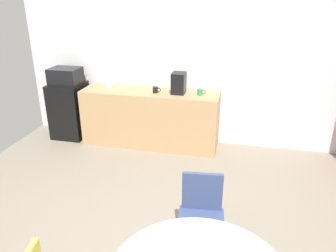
{
  "coord_description": "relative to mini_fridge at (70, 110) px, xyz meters",
  "views": [
    {
      "loc": [
        0.64,
        -2.18,
        2.39
      ],
      "look_at": [
        -0.16,
        1.21,
        0.95
      ],
      "focal_mm": 35.7,
      "sensor_mm": 36.0,
      "label": 1
    }
  ],
  "objects": [
    {
      "name": "mug_red",
      "position": [
        2.23,
        -0.02,
        0.48
      ],
      "size": [
        0.13,
        0.08,
        0.09
      ],
      "color": "#338C59",
      "rests_on": "counter_block"
    },
    {
      "name": "coffee_maker",
      "position": [
        1.9,
        0.0,
        0.59
      ],
      "size": [
        0.2,
        0.24,
        0.32
      ],
      "primitive_type": "cube",
      "color": "black",
      "rests_on": "counter_block"
    },
    {
      "name": "chair_navy",
      "position": [
        2.59,
        -2.28,
        0.06
      ],
      "size": [
        0.47,
        0.47,
        0.83
      ],
      "color": "silver",
      "rests_on": "ground_plane"
    },
    {
      "name": "microwave",
      "position": [
        0.0,
        0.0,
        0.6
      ],
      "size": [
        0.48,
        0.38,
        0.26
      ],
      "primitive_type": "cube",
      "color": "black",
      "rests_on": "mini_fridge"
    },
    {
      "name": "mug_green",
      "position": [
        0.75,
        0.03,
        0.48
      ],
      "size": [
        0.13,
        0.08,
        0.09
      ],
      "color": "white",
      "rests_on": "counter_block"
    },
    {
      "name": "wall_back",
      "position": [
        2.23,
        0.35,
        0.83
      ],
      "size": [
        6.0,
        0.1,
        2.6
      ],
      "primitive_type": "cube",
      "color": "silver",
      "rests_on": "ground_plane"
    },
    {
      "name": "mini_fridge",
      "position": [
        0.0,
        0.0,
        0.0
      ],
      "size": [
        0.54,
        0.54,
        0.93
      ],
      "primitive_type": "cube",
      "color": "black",
      "rests_on": "ground_plane"
    },
    {
      "name": "counter_block",
      "position": [
        1.44,
        0.0,
        -0.02
      ],
      "size": [
        2.17,
        0.6,
        0.9
      ],
      "primitive_type": "cube",
      "color": "tan",
      "rests_on": "ground_plane"
    },
    {
      "name": "mug_white",
      "position": [
        1.55,
        -0.06,
        0.48
      ],
      "size": [
        0.13,
        0.08,
        0.09
      ],
      "color": "black",
      "rests_on": "counter_block"
    }
  ]
}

